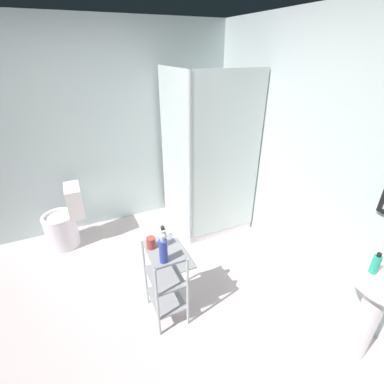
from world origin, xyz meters
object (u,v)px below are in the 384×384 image
at_px(toilet, 65,222).
at_px(rinse_cup, 151,243).
at_px(shower_stall, 204,194).
at_px(lotion_bottle_white, 163,237).
at_px(storage_cart, 165,277).
at_px(hand_soap_bottle, 376,264).
at_px(shampoo_bottle_blue, 163,250).
at_px(pedestal_sink, 375,301).
at_px(bath_mat, 170,256).

relative_size(toilet, rinse_cup, 7.92).
distance_m(shower_stall, lotion_bottle_white, 1.49).
bearing_deg(rinse_cup, shower_stall, 137.01).
distance_m(shower_stall, storage_cart, 1.50).
relative_size(shower_stall, lotion_bottle_white, 10.70).
bearing_deg(hand_soap_bottle, shampoo_bottle_blue, -121.58).
height_order(storage_cart, lotion_bottle_white, lotion_bottle_white).
height_order(shower_stall, shampoo_bottle_blue, shower_stall).
relative_size(shower_stall, pedestal_sink, 2.47).
relative_size(shampoo_bottle_blue, lotion_bottle_white, 1.28).
relative_size(toilet, storage_cart, 1.03).
bearing_deg(lotion_bottle_white, shampoo_bottle_blue, -18.04).
height_order(rinse_cup, bath_mat, rinse_cup).
bearing_deg(bath_mat, pedestal_sink, 29.42).
distance_m(toilet, hand_soap_bottle, 3.12).
xyz_separation_m(storage_cart, shampoo_bottle_blue, (0.13, -0.04, 0.41)).
xyz_separation_m(toilet, hand_soap_bottle, (2.36, 1.97, 0.57)).
bearing_deg(storage_cart, shampoo_bottle_blue, -17.44).
bearing_deg(hand_soap_bottle, pedestal_sink, 25.22).
relative_size(pedestal_sink, rinse_cup, 8.44).
height_order(toilet, bath_mat, toilet).
xyz_separation_m(storage_cart, rinse_cup, (-0.06, -0.08, 0.35)).
bearing_deg(rinse_cup, pedestal_sink, 51.94).
bearing_deg(rinse_cup, shampoo_bottle_blue, 11.56).
height_order(shampoo_bottle_blue, bath_mat, shampoo_bottle_blue).
distance_m(lotion_bottle_white, bath_mat, 1.08).
distance_m(shampoo_bottle_blue, lotion_bottle_white, 0.19).
height_order(pedestal_sink, toilet, pedestal_sink).
distance_m(shower_stall, hand_soap_bottle, 2.12).
bearing_deg(bath_mat, shower_stall, 125.13).
bearing_deg(pedestal_sink, hand_soap_bottle, -154.78).
height_order(toilet, storage_cart, toilet).
height_order(shower_stall, pedestal_sink, shower_stall).
distance_m(storage_cart, bath_mat, 0.88).
bearing_deg(toilet, shower_stall, 80.18).
bearing_deg(storage_cart, pedestal_sink, 51.98).
relative_size(shampoo_bottle_blue, bath_mat, 0.40).
bearing_deg(shower_stall, storage_cart, -39.05).
height_order(toilet, shampoo_bottle_blue, shampoo_bottle_blue).
relative_size(pedestal_sink, toilet, 1.07).
height_order(shampoo_bottle_blue, lotion_bottle_white, shampoo_bottle_blue).
height_order(pedestal_sink, bath_mat, pedestal_sink).
xyz_separation_m(pedestal_sink, hand_soap_bottle, (-0.07, -0.03, 0.30)).
bearing_deg(toilet, storage_cart, 27.75).
xyz_separation_m(shower_stall, bath_mat, (0.46, -0.65, -0.45)).
bearing_deg(shampoo_bottle_blue, storage_cart, 162.56).
height_order(hand_soap_bottle, shampoo_bottle_blue, shampoo_bottle_blue).
height_order(shower_stall, lotion_bottle_white, shower_stall).
bearing_deg(bath_mat, toilet, -125.45).
distance_m(shower_stall, bath_mat, 0.92).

